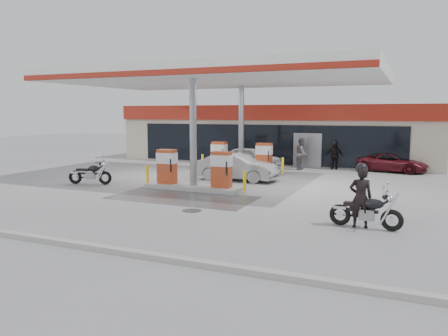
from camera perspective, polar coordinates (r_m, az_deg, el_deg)
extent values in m
plane|color=gray|center=(18.39, -6.86, -3.74)|extent=(90.00, 90.00, 0.00)
cube|color=#4C4C4F|center=(18.15, -5.49, -3.87)|extent=(6.00, 3.00, 0.00)
cylinder|color=#38383A|center=(15.73, -4.23, -5.58)|extent=(0.70, 0.70, 0.01)
cube|color=gray|center=(13.00, -22.81, -8.56)|extent=(28.00, 0.25, 0.15)
cube|color=#B2AC95|center=(32.90, 7.33, 4.59)|extent=(22.00, 8.00, 4.00)
cube|color=black|center=(29.10, 5.09, 3.09)|extent=(18.00, 0.10, 2.60)
cube|color=maroon|center=(28.95, 5.09, 7.23)|extent=(22.00, 0.25, 1.00)
cube|color=navy|center=(27.50, 19.13, 6.87)|extent=(3.50, 0.12, 0.80)
cube|color=gray|center=(28.28, 10.84, 2.26)|extent=(1.80, 0.14, 2.20)
cube|color=silver|center=(22.59, -0.52, 11.84)|extent=(16.00, 10.00, 0.60)
cube|color=maroon|center=(18.18, -7.03, 12.34)|extent=(16.00, 0.12, 0.24)
cube|color=maroon|center=(27.16, 3.81, 10.67)|extent=(16.00, 0.12, 0.24)
cylinder|color=gray|center=(19.83, -4.05, 4.63)|extent=(0.32, 0.32, 5.00)
cylinder|color=gray|center=(25.30, 2.27, 5.20)|extent=(0.32, 0.32, 5.00)
cube|color=#9E9E99|center=(20.10, -3.98, -2.51)|extent=(4.50, 1.30, 0.18)
cube|color=#A93C1C|center=(20.65, -7.45, 0.20)|extent=(0.85, 0.48, 1.60)
cube|color=#A93C1C|center=(19.37, -0.33, -0.20)|extent=(0.85, 0.48, 1.60)
cube|color=silver|center=(20.60, -7.47, 1.31)|extent=(0.88, 0.52, 0.50)
cube|color=silver|center=(19.32, -0.33, 0.97)|extent=(0.88, 0.52, 0.50)
cylinder|color=yellow|center=(21.29, -9.98, -0.83)|extent=(0.14, 0.14, 0.90)
cylinder|color=yellow|center=(19.02, 2.71, -1.69)|extent=(0.14, 0.14, 0.90)
cube|color=#9E9E99|center=(25.51, 2.24, -0.42)|extent=(4.50, 1.30, 0.18)
cube|color=#A93C1C|center=(25.95, -0.64, 1.69)|extent=(0.85, 0.48, 1.60)
cube|color=#A93C1C|center=(24.94, 5.25, 1.44)|extent=(0.85, 0.48, 1.60)
cube|color=silver|center=(25.91, -0.64, 2.57)|extent=(0.88, 0.52, 0.50)
cube|color=silver|center=(24.90, 5.26, 2.35)|extent=(0.88, 0.52, 0.50)
cylinder|color=yellow|center=(26.46, -2.81, 0.83)|extent=(0.14, 0.14, 0.90)
cylinder|color=yellow|center=(24.67, 7.66, 0.31)|extent=(0.14, 0.14, 0.90)
torus|color=black|center=(13.88, 21.09, -6.40)|extent=(0.67, 0.20, 0.66)
torus|color=black|center=(14.13, 14.91, -5.92)|extent=(0.67, 0.20, 0.66)
cube|color=gray|center=(13.96, 18.16, -5.82)|extent=(0.46, 0.30, 0.33)
cube|color=black|center=(13.96, 17.51, -5.33)|extent=(1.00, 0.19, 0.09)
ellipsoid|color=black|center=(13.86, 18.90, -4.45)|extent=(0.64, 0.40, 0.31)
cube|color=black|center=(13.96, 16.64, -4.55)|extent=(0.63, 0.31, 0.11)
cylinder|color=silver|center=(13.75, 20.32, -3.19)|extent=(0.10, 0.84, 0.04)
sphere|color=silver|center=(13.76, 20.84, -3.77)|extent=(0.20, 0.20, 0.20)
cylinder|color=silver|center=(14.23, 16.05, -5.96)|extent=(1.00, 0.16, 0.09)
imported|color=black|center=(13.89, 17.41, -3.69)|extent=(0.77, 0.61, 1.87)
torus|color=black|center=(22.05, -15.28, -1.24)|extent=(0.69, 0.33, 0.67)
torus|color=black|center=(22.70, -18.86, -1.14)|extent=(0.69, 0.33, 0.67)
cube|color=gray|center=(22.33, -17.00, -0.97)|extent=(0.50, 0.38, 0.33)
cube|color=black|center=(22.39, -17.40, -0.67)|extent=(1.00, 0.38, 0.09)
ellipsoid|color=black|center=(22.22, -16.64, -0.07)|extent=(0.70, 0.51, 0.31)
cube|color=black|center=(22.46, -17.93, -0.21)|extent=(0.66, 0.42, 0.11)
cylinder|color=silver|center=(22.04, -15.88, 0.78)|extent=(0.27, 0.83, 0.04)
sphere|color=silver|center=(22.00, -15.55, 0.43)|extent=(0.20, 0.20, 0.20)
cylinder|color=silver|center=(22.72, -18.10, -1.16)|extent=(0.99, 0.36, 0.09)
imported|color=silver|center=(27.57, 3.46, 1.36)|extent=(3.99, 1.69, 1.35)
imported|color=#56575B|center=(27.21, 10.16, 1.86)|extent=(0.76, 0.97, 1.99)
imported|color=#919398|center=(22.58, 1.68, 0.13)|extent=(4.27, 1.59, 1.39)
imported|color=gray|center=(33.49, -4.08, 2.15)|extent=(3.93, 2.44, 1.06)
imported|color=#5B141C|center=(27.75, 21.14, 0.67)|extent=(4.23, 2.52, 1.10)
imported|color=black|center=(27.85, 14.20, 1.59)|extent=(1.03, 0.51, 1.71)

